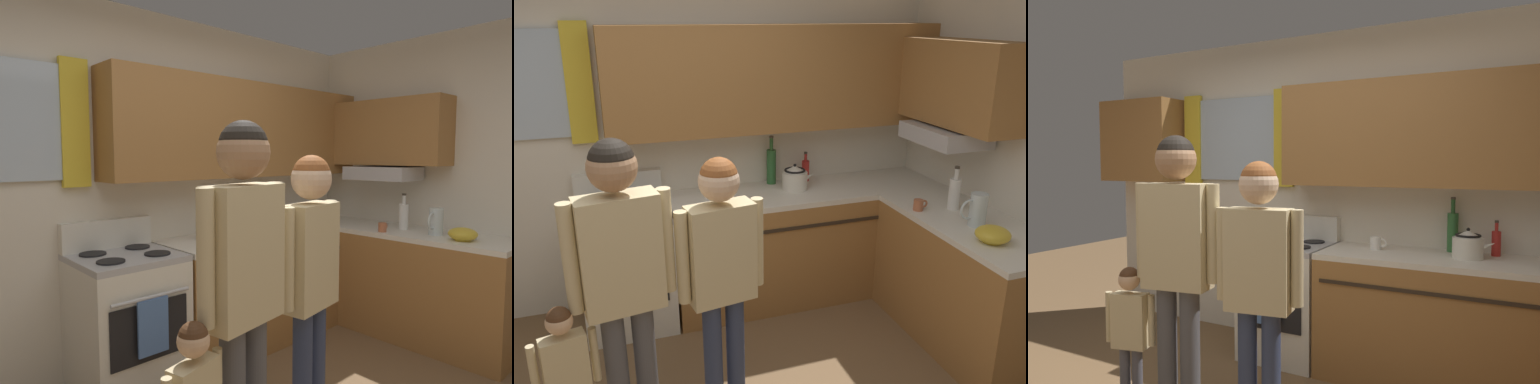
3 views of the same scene
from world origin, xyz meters
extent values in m
cube|color=silver|center=(0.00, 1.90, 1.30)|extent=(4.60, 0.10, 2.60)
cube|color=yellow|center=(-0.40, 1.82, 1.75)|extent=(0.18, 0.04, 0.84)
cube|color=#9E6B38|center=(1.02, 1.69, 1.75)|extent=(2.57, 0.32, 0.78)
cube|color=#9E6B38|center=(2.14, 1.10, 1.75)|extent=(0.32, 1.20, 0.59)
cube|color=#B7B7BC|center=(2.08, 1.05, 1.38)|extent=(0.40, 0.60, 0.12)
cube|color=#9E6B38|center=(1.21, 1.54, 0.43)|extent=(2.17, 0.62, 0.86)
cube|color=silver|center=(1.21, 1.54, 0.88)|extent=(2.17, 0.62, 0.04)
cube|color=#9E6B38|center=(1.99, 0.55, 0.43)|extent=(0.62, 1.36, 0.86)
cube|color=silver|center=(1.99, 0.55, 0.88)|extent=(0.62, 1.36, 0.04)
cube|color=#2D2319|center=(1.21, 1.23, 0.72)|extent=(2.05, 0.01, 0.02)
cube|color=silver|center=(-0.21, 1.54, 0.43)|extent=(0.63, 0.62, 0.86)
cube|color=black|center=(-0.21, 1.23, 0.48)|extent=(0.51, 0.01, 0.36)
cylinder|color=#ADADB2|center=(-0.21, 1.20, 0.70)|extent=(0.51, 0.02, 0.02)
cube|color=#ADADB2|center=(-0.21, 1.54, 0.88)|extent=(0.63, 0.62, 0.04)
cube|color=silver|center=(-0.21, 1.81, 1.00)|extent=(0.63, 0.08, 0.20)
cylinder|color=black|center=(-0.37, 1.40, 0.91)|extent=(0.17, 0.17, 0.01)
cylinder|color=black|center=(-0.05, 1.40, 0.91)|extent=(0.17, 0.17, 0.01)
cylinder|color=black|center=(-0.37, 1.68, 0.91)|extent=(0.17, 0.17, 0.01)
cylinder|color=black|center=(-0.05, 1.68, 0.91)|extent=(0.17, 0.17, 0.01)
cube|color=#4C72B7|center=(-0.21, 1.19, 0.52)|extent=(0.20, 0.02, 0.34)
cylinder|color=red|center=(1.28, 1.75, 0.99)|extent=(0.06, 0.06, 0.17)
cylinder|color=red|center=(1.28, 1.75, 1.10)|extent=(0.02, 0.02, 0.06)
cylinder|color=#3F382D|center=(1.28, 1.75, 1.14)|extent=(0.03, 0.03, 0.02)
cylinder|color=#2D6633|center=(0.99, 1.77, 1.04)|extent=(0.08, 0.08, 0.28)
cylinder|color=#2D6633|center=(0.99, 1.77, 1.23)|extent=(0.03, 0.03, 0.10)
cylinder|color=#3F382D|center=(0.99, 1.77, 1.29)|extent=(0.03, 0.03, 0.02)
cylinder|color=white|center=(2.02, 0.80, 1.01)|extent=(0.08, 0.08, 0.22)
cylinder|color=white|center=(2.02, 0.80, 1.16)|extent=(0.03, 0.03, 0.08)
cylinder|color=#3F382D|center=(2.02, 0.80, 1.21)|extent=(0.03, 0.03, 0.02)
cylinder|color=#B76642|center=(1.77, 0.85, 0.94)|extent=(0.07, 0.07, 0.08)
torus|color=#B76642|center=(1.82, 0.85, 0.94)|extent=(0.06, 0.01, 0.06)
cylinder|color=white|center=(0.48, 1.61, 0.95)|extent=(0.08, 0.08, 0.09)
torus|color=white|center=(0.53, 1.61, 0.95)|extent=(0.07, 0.01, 0.07)
cylinder|color=silver|center=(1.12, 1.57, 0.97)|extent=(0.20, 0.20, 0.14)
cone|color=silver|center=(1.12, 1.57, 1.06)|extent=(0.18, 0.18, 0.05)
sphere|color=black|center=(1.12, 1.57, 1.09)|extent=(0.02, 0.02, 0.02)
cone|color=silver|center=(1.25, 1.57, 1.00)|extent=(0.09, 0.04, 0.07)
torus|color=black|center=(1.12, 1.57, 1.05)|extent=(0.17, 0.17, 0.02)
cylinder|color=silver|center=(1.97, 0.48, 1.01)|extent=(0.11, 0.11, 0.22)
torus|color=silver|center=(1.90, 0.48, 1.02)|extent=(0.14, 0.02, 0.14)
cylinder|color=gold|center=(1.88, 0.24, 0.92)|extent=(0.11, 0.11, 0.03)
ellipsoid|color=gold|center=(1.88, 0.24, 0.95)|extent=(0.21, 0.21, 0.10)
cylinder|color=#4C4C51|center=(-0.20, 0.30, 0.42)|extent=(0.11, 0.11, 0.83)
cylinder|color=#4C4C51|center=(-0.35, 0.27, 0.42)|extent=(0.11, 0.11, 0.83)
cube|color=#D1BC8C|center=(-0.28, 0.28, 1.13)|extent=(0.40, 0.22, 0.59)
cylinder|color=#D1BC8C|center=(-0.05, 0.32, 1.15)|extent=(0.07, 0.07, 0.54)
cylinder|color=#D1BC8C|center=(-0.50, 0.25, 1.15)|extent=(0.07, 0.07, 0.54)
sphere|color=#A87A56|center=(-0.28, 0.28, 1.56)|extent=(0.23, 0.23, 0.23)
sphere|color=black|center=(-0.28, 0.28, 1.59)|extent=(0.21, 0.21, 0.21)
cylinder|color=#2D3856|center=(0.29, 0.35, 0.38)|extent=(0.10, 0.10, 0.76)
cylinder|color=#2D3856|center=(0.16, 0.33, 0.38)|extent=(0.10, 0.10, 0.76)
cube|color=#D1BC8C|center=(0.23, 0.34, 1.03)|extent=(0.37, 0.20, 0.54)
cylinder|color=#D1BC8C|center=(0.43, 0.37, 1.05)|extent=(0.07, 0.07, 0.50)
cylinder|color=#D1BC8C|center=(0.02, 0.30, 1.05)|extent=(0.07, 0.07, 0.50)
sphere|color=beige|center=(0.23, 0.34, 1.43)|extent=(0.21, 0.21, 0.21)
sphere|color=brown|center=(0.23, 0.34, 1.45)|extent=(0.19, 0.19, 0.19)
cube|color=#D1BC8C|center=(-0.58, 0.22, 0.62)|extent=(0.22, 0.13, 0.32)
cylinder|color=#D1BC8C|center=(-0.44, 0.25, 0.63)|extent=(0.04, 0.04, 0.30)
cylinder|color=#D1BC8C|center=(-0.72, 0.19, 0.63)|extent=(0.04, 0.04, 0.30)
sphere|color=#DBAD84|center=(-0.58, 0.22, 0.86)|extent=(0.13, 0.13, 0.13)
sphere|color=#4C2D19|center=(-0.58, 0.22, 0.88)|extent=(0.12, 0.12, 0.12)
camera|label=1|loc=(-1.46, -1.08, 1.55)|focal=30.38mm
camera|label=2|loc=(-0.33, -2.10, 2.21)|focal=36.99mm
camera|label=3|loc=(1.46, -1.75, 1.53)|focal=32.88mm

